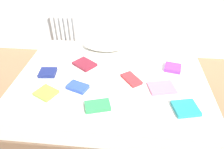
{
  "coord_description": "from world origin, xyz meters",
  "views": [
    {
      "loc": [
        0.18,
        -1.74,
        1.81
      ],
      "look_at": [
        0.0,
        0.05,
        0.48
      ],
      "focal_mm": 33.35,
      "sensor_mm": 36.0,
      "label": 1
    }
  ],
  "objects_px": {
    "radiator": "(64,32)",
    "textbook_purple": "(173,68)",
    "textbook_green": "(98,106)",
    "bed": "(112,94)",
    "textbook_maroon": "(85,64)",
    "textbook_navy": "(48,73)",
    "textbook_pink": "(162,88)",
    "textbook_red": "(131,79)",
    "textbook_teal": "(186,108)",
    "textbook_blue": "(78,87)",
    "textbook_lime": "(46,93)",
    "pillow": "(105,44)"
  },
  "relations": [
    {
      "from": "radiator",
      "to": "textbook_purple",
      "type": "xyz_separation_m",
      "value": [
        1.52,
        -1.01,
        0.11
      ]
    },
    {
      "from": "textbook_green",
      "to": "radiator",
      "type": "bearing_deg",
      "value": 98.91
    },
    {
      "from": "bed",
      "to": "textbook_maroon",
      "type": "height_order",
      "value": "textbook_maroon"
    },
    {
      "from": "textbook_purple",
      "to": "radiator",
      "type": "bearing_deg",
      "value": 158.8
    },
    {
      "from": "textbook_navy",
      "to": "textbook_green",
      "type": "distance_m",
      "value": 0.74
    },
    {
      "from": "radiator",
      "to": "textbook_pink",
      "type": "bearing_deg",
      "value": -44.64
    },
    {
      "from": "bed",
      "to": "textbook_pink",
      "type": "relative_size",
      "value": 8.08
    },
    {
      "from": "textbook_navy",
      "to": "textbook_pink",
      "type": "bearing_deg",
      "value": -11.38
    },
    {
      "from": "textbook_red",
      "to": "textbook_pink",
      "type": "bearing_deg",
      "value": 34.75
    },
    {
      "from": "textbook_pink",
      "to": "textbook_green",
      "type": "bearing_deg",
      "value": -165.6
    },
    {
      "from": "textbook_navy",
      "to": "textbook_teal",
      "type": "height_order",
      "value": "textbook_navy"
    },
    {
      "from": "bed",
      "to": "textbook_red",
      "type": "height_order",
      "value": "textbook_red"
    },
    {
      "from": "textbook_blue",
      "to": "textbook_green",
      "type": "distance_m",
      "value": 0.33
    },
    {
      "from": "textbook_pink",
      "to": "textbook_purple",
      "type": "bearing_deg",
      "value": 52.9
    },
    {
      "from": "textbook_pink",
      "to": "textbook_green",
      "type": "relative_size",
      "value": 1.14
    },
    {
      "from": "textbook_teal",
      "to": "textbook_maroon",
      "type": "bearing_deg",
      "value": 136.24
    },
    {
      "from": "textbook_blue",
      "to": "textbook_green",
      "type": "xyz_separation_m",
      "value": [
        0.23,
        -0.23,
        -0.0
      ]
    },
    {
      "from": "textbook_navy",
      "to": "textbook_purple",
      "type": "height_order",
      "value": "textbook_purple"
    },
    {
      "from": "textbook_purple",
      "to": "textbook_lime",
      "type": "relative_size",
      "value": 0.92
    },
    {
      "from": "textbook_pink",
      "to": "radiator",
      "type": "bearing_deg",
      "value": 121.52
    },
    {
      "from": "radiator",
      "to": "textbook_pink",
      "type": "xyz_separation_m",
      "value": [
        1.38,
        -1.36,
        0.1
      ]
    },
    {
      "from": "textbook_lime",
      "to": "textbook_blue",
      "type": "bearing_deg",
      "value": 48.71
    },
    {
      "from": "textbook_navy",
      "to": "textbook_red",
      "type": "height_order",
      "value": "textbook_navy"
    },
    {
      "from": "pillow",
      "to": "textbook_pink",
      "type": "distance_m",
      "value": 0.96
    },
    {
      "from": "textbook_lime",
      "to": "radiator",
      "type": "bearing_deg",
      "value": 127.88
    },
    {
      "from": "textbook_blue",
      "to": "textbook_maroon",
      "type": "xyz_separation_m",
      "value": [
        -0.02,
        0.41,
        -0.0
      ]
    },
    {
      "from": "textbook_red",
      "to": "textbook_teal",
      "type": "distance_m",
      "value": 0.6
    },
    {
      "from": "textbook_blue",
      "to": "textbook_purple",
      "type": "relative_size",
      "value": 1.15
    },
    {
      "from": "textbook_blue",
      "to": "textbook_teal",
      "type": "height_order",
      "value": "textbook_blue"
    },
    {
      "from": "radiator",
      "to": "pillow",
      "type": "height_order",
      "value": "radiator"
    },
    {
      "from": "textbook_red",
      "to": "textbook_teal",
      "type": "xyz_separation_m",
      "value": [
        0.48,
        -0.37,
        0.0
      ]
    },
    {
      "from": "pillow",
      "to": "textbook_green",
      "type": "relative_size",
      "value": 2.47
    },
    {
      "from": "textbook_maroon",
      "to": "textbook_teal",
      "type": "height_order",
      "value": "textbook_teal"
    },
    {
      "from": "textbook_red",
      "to": "pillow",
      "type": "bearing_deg",
      "value": 173.51
    },
    {
      "from": "radiator",
      "to": "textbook_lime",
      "type": "height_order",
      "value": "radiator"
    },
    {
      "from": "pillow",
      "to": "textbook_lime",
      "type": "distance_m",
      "value": 1.01
    },
    {
      "from": "textbook_blue",
      "to": "textbook_teal",
      "type": "relative_size",
      "value": 0.95
    },
    {
      "from": "textbook_blue",
      "to": "textbook_pink",
      "type": "xyz_separation_m",
      "value": [
        0.81,
        0.08,
        -0.01
      ]
    },
    {
      "from": "textbook_red",
      "to": "textbook_lime",
      "type": "bearing_deg",
      "value": -106.14
    },
    {
      "from": "bed",
      "to": "textbook_purple",
      "type": "xyz_separation_m",
      "value": [
        0.65,
        0.19,
        0.27
      ]
    },
    {
      "from": "textbook_green",
      "to": "bed",
      "type": "bearing_deg",
      "value": 64.53
    },
    {
      "from": "pillow",
      "to": "textbook_red",
      "type": "distance_m",
      "value": 0.71
    },
    {
      "from": "textbook_red",
      "to": "textbook_lime",
      "type": "distance_m",
      "value": 0.84
    },
    {
      "from": "bed",
      "to": "pillow",
      "type": "relative_size",
      "value": 3.72
    },
    {
      "from": "textbook_lime",
      "to": "textbook_teal",
      "type": "height_order",
      "value": "textbook_teal"
    },
    {
      "from": "radiator",
      "to": "textbook_green",
      "type": "bearing_deg",
      "value": -64.53
    },
    {
      "from": "textbook_maroon",
      "to": "textbook_teal",
      "type": "relative_size",
      "value": 1.15
    },
    {
      "from": "bed",
      "to": "textbook_blue",
      "type": "bearing_deg",
      "value": -142.24
    },
    {
      "from": "textbook_purple",
      "to": "textbook_lime",
      "type": "distance_m",
      "value": 1.35
    },
    {
      "from": "textbook_purple",
      "to": "textbook_maroon",
      "type": "bearing_deg",
      "value": -166.67
    }
  ]
}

